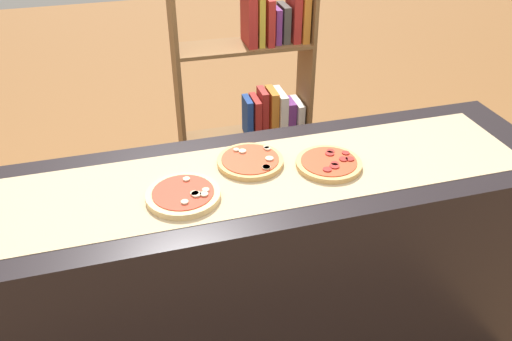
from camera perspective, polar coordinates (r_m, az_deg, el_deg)
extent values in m
cube|color=black|center=(2.11, 0.00, -11.44)|extent=(2.19, 0.61, 0.96)
cube|color=tan|center=(1.81, 0.00, -0.50)|extent=(1.92, 0.43, 0.00)
cylinder|color=#E5C17F|center=(1.71, -7.88, -2.66)|extent=(0.24, 0.24, 0.02)
cylinder|color=red|center=(1.70, -7.91, -2.33)|extent=(0.20, 0.20, 0.00)
cylinder|color=#C6B28E|center=(1.65, -7.73, -3.40)|extent=(0.02, 0.02, 0.01)
cylinder|color=#C6B28E|center=(1.69, -5.47, -2.11)|extent=(0.02, 0.02, 0.01)
cylinder|color=#C6B28E|center=(1.68, -6.68, -2.48)|extent=(0.03, 0.03, 0.01)
cylinder|color=#C6B28E|center=(1.68, -6.48, -2.57)|extent=(0.03, 0.03, 0.01)
cylinder|color=#C6B28E|center=(1.76, -7.57, -0.85)|extent=(0.02, 0.02, 0.01)
cylinder|color=#C6B28E|center=(1.68, -5.64, -2.56)|extent=(0.03, 0.03, 0.01)
cylinder|color=tan|center=(1.86, -0.63, 0.99)|extent=(0.24, 0.24, 0.02)
cylinder|color=red|center=(1.86, -0.63, 1.27)|extent=(0.20, 0.20, 0.00)
cylinder|color=#C6B28E|center=(1.85, 1.45, 1.30)|extent=(0.03, 0.03, 0.01)
cylinder|color=#C6B28E|center=(1.91, 1.13, 2.49)|extent=(0.02, 0.02, 0.01)
cylinder|color=#C6B28E|center=(1.80, 1.13, 0.37)|extent=(0.03, 0.03, 0.01)
cylinder|color=#C6B28E|center=(1.91, 1.24, 2.39)|extent=(0.02, 0.02, 0.01)
cylinder|color=#C6B28E|center=(1.90, -2.16, 2.26)|extent=(0.02, 0.02, 0.01)
cylinder|color=#C6B28E|center=(1.89, -1.49, 2.11)|extent=(0.03, 0.03, 0.01)
cylinder|color=#C6B28E|center=(1.80, 1.14, 0.27)|extent=(0.03, 0.03, 0.01)
cylinder|color=tan|center=(1.87, 7.88, 0.72)|extent=(0.23, 0.23, 0.02)
cylinder|color=red|center=(1.86, 7.90, 1.00)|extent=(0.20, 0.20, 0.00)
cylinder|color=maroon|center=(1.81, 7.72, 0.12)|extent=(0.03, 0.03, 0.00)
cylinder|color=maroon|center=(1.91, 9.69, 1.89)|extent=(0.03, 0.03, 0.00)
cylinder|color=maroon|center=(1.88, 10.13, 1.25)|extent=(0.03, 0.03, 0.00)
cylinder|color=maroon|center=(1.87, 9.45, 1.23)|extent=(0.03, 0.03, 0.00)
cylinder|color=maroon|center=(1.84, 8.52, 0.75)|extent=(0.03, 0.03, 0.00)
cylinder|color=maroon|center=(1.83, 8.50, 0.47)|extent=(0.03, 0.03, 0.00)
cylinder|color=maroon|center=(1.91, 8.07, 2.08)|extent=(0.03, 0.03, 0.00)
cylinder|color=maroon|center=(1.90, 7.99, 1.83)|extent=(0.03, 0.03, 0.00)
cube|color=brown|center=(2.91, 5.33, 9.09)|extent=(0.02, 0.23, 1.57)
cube|color=brown|center=(2.76, -8.34, 7.53)|extent=(0.02, 0.23, 1.57)
cube|color=brown|center=(3.22, -1.17, -4.24)|extent=(0.67, 0.24, 0.02)
cube|color=#47423D|center=(3.22, 4.13, -1.77)|extent=(0.03, 0.19, 0.21)
cube|color=#B22823|center=(3.21, 3.42, -1.82)|extent=(0.04, 0.15, 0.22)
cube|color=silver|center=(3.20, 2.60, -1.96)|extent=(0.03, 0.15, 0.22)
cube|color=#47423D|center=(3.19, 1.93, -2.12)|extent=(0.04, 0.13, 0.21)
cube|color=brown|center=(2.93, -1.28, 3.80)|extent=(0.67, 0.24, 0.02)
cube|color=silver|center=(2.97, 4.46, 6.08)|extent=(0.04, 0.17, 0.16)
cube|color=#753384|center=(2.95, 3.60, 6.06)|extent=(0.05, 0.13, 0.17)
cube|color=silver|center=(2.92, 2.59, 6.45)|extent=(0.05, 0.18, 0.23)
cube|color=orange|center=(2.91, 1.72, 6.48)|extent=(0.04, 0.15, 0.25)
cube|color=#B22823|center=(2.89, 0.72, 6.42)|extent=(0.04, 0.13, 0.25)
cube|color=#B22823|center=(2.89, -0.07, 5.95)|extent=(0.04, 0.16, 0.21)
cube|color=#234799|center=(2.88, -0.91, 5.87)|extent=(0.04, 0.13, 0.21)
cube|color=brown|center=(2.72, -1.42, 13.34)|extent=(0.67, 0.24, 0.02)
cube|color=orange|center=(2.77, 4.98, 16.20)|extent=(0.04, 0.18, 0.22)
cube|color=#B22823|center=(2.75, 4.08, 16.32)|extent=(0.04, 0.16, 0.24)
cube|color=#47423D|center=(2.74, 3.00, 15.68)|extent=(0.04, 0.14, 0.18)
cube|color=#753384|center=(2.73, 2.10, 15.54)|extent=(0.03, 0.15, 0.17)
cube|color=#B22823|center=(2.71, 1.19, 16.02)|extent=(0.04, 0.19, 0.23)
cube|color=gold|center=(2.70, 0.22, 16.19)|extent=(0.03, 0.17, 0.25)
cube|color=#B22823|center=(2.68, -0.78, 16.19)|extent=(0.05, 0.18, 0.26)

